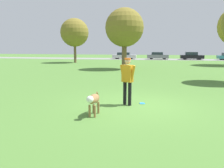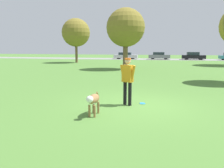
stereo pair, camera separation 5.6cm
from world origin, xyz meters
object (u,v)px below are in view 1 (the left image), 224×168
object	(u,v)px
frisbee	(142,103)
tree_far_left	(75,33)
tree_mid_center	(124,28)
parked_car_black	(192,56)
person	(127,78)
parked_car_grey	(158,56)
dog	(93,100)
parked_car_silver	(124,56)

from	to	relation	value
frisbee	tree_far_left	bearing A→B (deg)	117.56
tree_mid_center	tree_far_left	bearing A→B (deg)	135.99
frisbee	tree_mid_center	xyz separation A→B (m)	(-2.83, 13.40, 4.02)
tree_far_left	parked_car_black	world-z (taller)	tree_far_left
person	parked_car_grey	distance (m)	33.97
dog	frisbee	bearing A→B (deg)	142.41
tree_far_left	parked_car_grey	bearing A→B (deg)	46.39
frisbee	person	bearing A→B (deg)	-148.49
dog	tree_mid_center	size ratio (longest dim) A/B	0.19
frisbee	parked_car_silver	size ratio (longest dim) A/B	0.05
frisbee	parked_car_black	bearing A→B (deg)	79.36
frisbee	tree_mid_center	size ratio (longest dim) A/B	0.04
parked_car_silver	parked_car_grey	world-z (taller)	parked_car_grey
dog	person	bearing A→B (deg)	150.07
parked_car_black	parked_car_grey	bearing A→B (deg)	179.80
tree_mid_center	parked_car_grey	world-z (taller)	tree_mid_center
person	parked_car_silver	xyz separation A→B (m)	(-5.46, 33.85, -0.42)
person	frisbee	world-z (taller)	person
parked_car_silver	frisbee	bearing A→B (deg)	-81.23
dog	tree_mid_center	bearing A→B (deg)	-175.14
person	parked_car_grey	bearing A→B (deg)	113.17
person	parked_car_grey	xyz separation A→B (m)	(0.85, 33.95, -0.38)
tree_far_left	parked_car_silver	bearing A→B (deg)	66.47
parked_car_black	parked_car_silver	bearing A→B (deg)	-178.98
frisbee	tree_mid_center	distance (m)	14.27
tree_far_left	tree_mid_center	bearing A→B (deg)	-44.01
parked_car_grey	parked_car_silver	bearing A→B (deg)	-177.75
frisbee	parked_car_black	xyz separation A→B (m)	(6.29, 33.48, 0.66)
tree_far_left	tree_mid_center	xyz separation A→B (m)	(8.40, -8.11, -0.19)
tree_mid_center	person	bearing A→B (deg)	-80.52
tree_mid_center	parked_car_black	size ratio (longest dim) A/B	1.48
dog	parked_car_black	bearing A→B (deg)	167.19
parked_car_silver	parked_car_black	distance (m)	12.28
parked_car_black	dog	bearing A→B (deg)	-101.06
frisbee	parked_car_black	world-z (taller)	parked_car_black
frisbee	parked_car_silver	world-z (taller)	parked_car_silver
frisbee	parked_car_silver	xyz separation A→B (m)	(-6.00, 33.52, 0.61)
parked_car_silver	parked_car_grey	xyz separation A→B (m)	(6.31, 0.11, 0.04)
dog	parked_car_grey	world-z (taller)	parked_car_grey
person	tree_mid_center	world-z (taller)	tree_mid_center
frisbee	parked_car_black	size ratio (longest dim) A/B	0.05
tree_mid_center	parked_car_black	distance (m)	22.31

